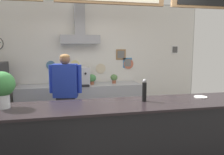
# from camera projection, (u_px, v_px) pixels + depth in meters

# --- Properties ---
(back_wall_assembly) EXTENTS (5.67, 2.79, 2.84)m
(back_wall_assembly) POSITION_uv_depth(u_px,v_px,m) (89.00, 57.00, 5.30)
(back_wall_assembly) COLOR #9E9E99
(back_wall_assembly) RESTS_ON ground_plane
(service_counter) EXTENTS (4.96, 0.75, 1.03)m
(service_counter) POSITION_uv_depth(u_px,v_px,m) (114.00, 143.00, 2.86)
(service_counter) COLOR black
(service_counter) RESTS_ON ground_plane
(back_prep_counter) EXTENTS (2.81, 0.62, 0.90)m
(back_prep_counter) POSITION_uv_depth(u_px,v_px,m) (81.00, 104.00, 5.17)
(back_prep_counter) COLOR #A3A5AD
(back_prep_counter) RESTS_ON ground_plane
(shop_worker) EXTENTS (0.58, 0.30, 1.64)m
(shop_worker) POSITION_uv_depth(u_px,v_px,m) (66.00, 96.00, 3.99)
(shop_worker) COLOR #232328
(shop_worker) RESTS_ON ground_plane
(espresso_machine) EXTENTS (0.51, 0.52, 0.41)m
(espresso_machine) POSITION_uv_depth(u_px,v_px,m) (78.00, 76.00, 5.05)
(espresso_machine) COLOR silver
(espresso_machine) RESTS_ON back_prep_counter
(potted_basil) EXTENTS (0.17, 0.17, 0.22)m
(potted_basil) POSITION_uv_depth(u_px,v_px,m) (114.00, 78.00, 5.29)
(potted_basil) COLOR #9E563D
(potted_basil) RESTS_ON back_prep_counter
(potted_rosemary) EXTENTS (0.17, 0.17, 0.23)m
(potted_rosemary) POSITION_uv_depth(u_px,v_px,m) (56.00, 79.00, 5.01)
(potted_rosemary) COLOR beige
(potted_rosemary) RESTS_ON back_prep_counter
(potted_oregano) EXTENTS (0.20, 0.20, 0.24)m
(potted_oregano) POSITION_uv_depth(u_px,v_px,m) (92.00, 79.00, 5.13)
(potted_oregano) COLOR #9E563D
(potted_oregano) RESTS_ON back_prep_counter
(basil_vase) EXTENTS (0.30, 0.30, 0.44)m
(basil_vase) POSITION_uv_depth(u_px,v_px,m) (2.00, 87.00, 2.59)
(basil_vase) COLOR silver
(basil_vase) RESTS_ON service_counter
(condiment_plate) EXTENTS (0.18, 0.18, 0.01)m
(condiment_plate) POSITION_uv_depth(u_px,v_px,m) (201.00, 97.00, 3.19)
(condiment_plate) COLOR white
(condiment_plate) RESTS_ON service_counter
(pepper_grinder) EXTENTS (0.06, 0.06, 0.30)m
(pepper_grinder) POSITION_uv_depth(u_px,v_px,m) (144.00, 90.00, 2.93)
(pepper_grinder) COLOR black
(pepper_grinder) RESTS_ON service_counter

